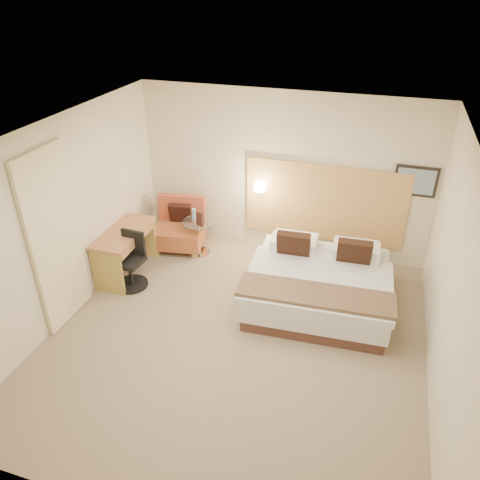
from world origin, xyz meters
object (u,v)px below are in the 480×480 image
(bed, at_px, (319,283))
(lounge_chair, at_px, (180,228))
(desk_chair, at_px, (131,265))
(side_table, at_px, (199,236))
(desk, at_px, (125,241))

(bed, distance_m, lounge_chair, 2.71)
(lounge_chair, relative_size, desk_chair, 1.07)
(side_table, bearing_deg, desk_chair, -118.38)
(lounge_chair, xyz_separation_m, side_table, (0.41, -0.14, -0.01))
(side_table, relative_size, desk, 0.57)
(bed, height_order, side_table, bed)
(desk, bearing_deg, lounge_chair, 67.01)
(bed, xyz_separation_m, desk_chair, (-2.79, -0.44, 0.04))
(lounge_chair, height_order, desk_chair, desk_chair)
(side_table, bearing_deg, lounge_chair, 161.39)
(bed, xyz_separation_m, lounge_chair, (-2.57, 0.86, 0.03))
(lounge_chair, xyz_separation_m, desk_chair, (-0.22, -1.31, 0.01))
(bed, height_order, lounge_chair, bed)
(desk, bearing_deg, side_table, 46.61)
(desk_chair, bearing_deg, lounge_chair, 80.43)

